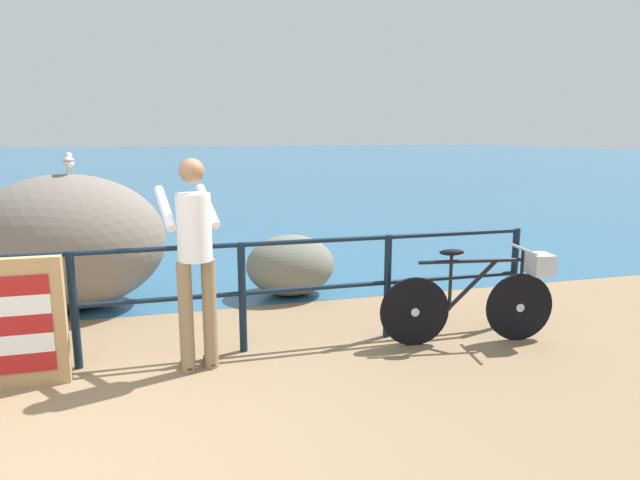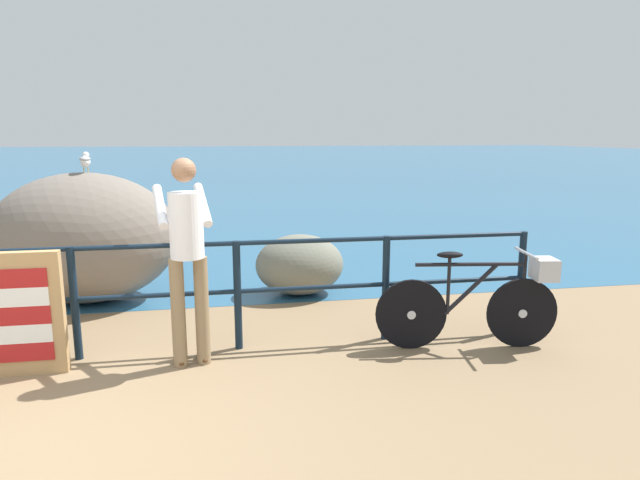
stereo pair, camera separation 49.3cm
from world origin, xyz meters
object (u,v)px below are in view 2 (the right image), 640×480
object	(u,v)px
folded_deckchair_stack	(10,315)
bicycle	(483,299)
breakwater_boulder_main	(85,238)
breakwater_boulder_right	(300,265)
person_at_railing	(187,252)
seagull	(85,160)

from	to	relation	value
folded_deckchair_stack	bicycle	bearing A→B (deg)	-1.64
bicycle	breakwater_boulder_main	xyz separation A→B (m)	(-3.96, 2.19, 0.30)
breakwater_boulder_right	breakwater_boulder_main	bearing A→B (deg)	176.62
person_at_railing	folded_deckchair_stack	size ratio (longest dim) A/B	1.71
breakwater_boulder_main	breakwater_boulder_right	distance (m)	2.56
breakwater_boulder_right	bicycle	bearing A→B (deg)	-55.02
person_at_railing	breakwater_boulder_main	distance (m)	2.48
bicycle	person_at_railing	distance (m)	2.71
folded_deckchair_stack	breakwater_boulder_right	xyz separation A→B (m)	(2.66, 1.93, -0.15)
person_at_railing	seagull	distance (m)	2.51
breakwater_boulder_main	seagull	size ratio (longest dim) A/B	6.24
seagull	bicycle	bearing A→B (deg)	-126.88
person_at_railing	breakwater_boulder_right	world-z (taller)	person_at_railing
breakwater_boulder_main	seagull	world-z (taller)	seagull
breakwater_boulder_right	seagull	distance (m)	2.78
bicycle	breakwater_boulder_main	world-z (taller)	breakwater_boulder_main
bicycle	seagull	bearing A→B (deg)	158.65
breakwater_boulder_main	breakwater_boulder_right	xyz separation A→B (m)	(2.53, -0.15, -0.39)
bicycle	breakwater_boulder_main	size ratio (longest dim) A/B	0.79
bicycle	seagull	world-z (taller)	seagull
bicycle	breakwater_boulder_right	bearing A→B (deg)	132.90
bicycle	breakwater_boulder_right	distance (m)	2.49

